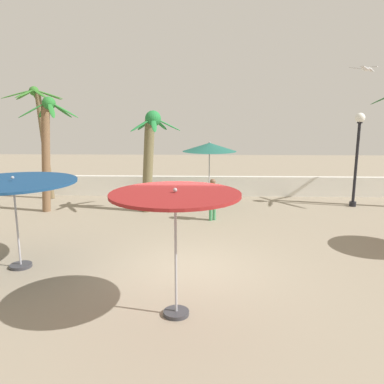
# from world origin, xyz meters

# --- Properties ---
(ground_plane) EXTENTS (56.00, 56.00, 0.00)m
(ground_plane) POSITION_xyz_m (0.00, 0.00, 0.00)
(ground_plane) COLOR gray
(boundary_wall) EXTENTS (25.20, 0.30, 0.95)m
(boundary_wall) POSITION_xyz_m (0.00, 9.21, 0.47)
(boundary_wall) COLOR silver
(boundary_wall) RESTS_ON ground_plane
(patio_umbrella_0) EXTENTS (2.45, 2.45, 2.55)m
(patio_umbrella_0) POSITION_xyz_m (-0.15, -2.02, 2.28)
(patio_umbrella_0) COLOR #333338
(patio_umbrella_0) RESTS_ON ground_plane
(patio_umbrella_1) EXTENTS (3.07, 3.07, 2.38)m
(patio_umbrella_1) POSITION_xyz_m (-4.33, 0.25, 2.13)
(patio_umbrella_1) COLOR #333338
(patio_umbrella_1) RESTS_ON ground_plane
(patio_umbrella_3) EXTENTS (2.32, 2.32, 2.73)m
(patio_umbrella_3) POSITION_xyz_m (0.62, 7.47, 2.46)
(patio_umbrella_3) COLOR #333338
(patio_umbrella_3) RESTS_ON ground_plane
(palm_tree_0) EXTENTS (1.91, 2.10, 4.02)m
(palm_tree_0) POSITION_xyz_m (-1.75, 6.12, 2.49)
(palm_tree_0) COLOR brown
(palm_tree_0) RESTS_ON ground_plane
(palm_tree_1) EXTENTS (2.65, 2.70, 5.09)m
(palm_tree_1) POSITION_xyz_m (-6.98, 8.37, 3.29)
(palm_tree_1) COLOR brown
(palm_tree_1) RESTS_ON ground_plane
(palm_tree_3) EXTENTS (2.19, 2.11, 4.54)m
(palm_tree_3) POSITION_xyz_m (-5.78, 6.01, 2.80)
(palm_tree_3) COLOR brown
(palm_tree_3) RESTS_ON ground_plane
(lamp_post_0) EXTENTS (0.40, 0.40, 3.93)m
(lamp_post_0) POSITION_xyz_m (6.77, 7.24, 2.56)
(lamp_post_0) COLOR black
(lamp_post_0) RESTS_ON ground_plane
(guest_0) EXTENTS (0.48, 0.40, 1.56)m
(guest_0) POSITION_xyz_m (0.71, 4.86, 0.94)
(guest_0) COLOR #3F8C59
(guest_0) RESTS_ON ground_plane
(seagull_0) EXTENTS (1.07, 0.81, 0.15)m
(seagull_0) POSITION_xyz_m (7.39, 8.98, 5.88)
(seagull_0) COLOR white
(seagull_1) EXTENTS (0.86, 1.02, 0.14)m
(seagull_1) POSITION_xyz_m (6.23, 5.65, 5.47)
(seagull_1) COLOR white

